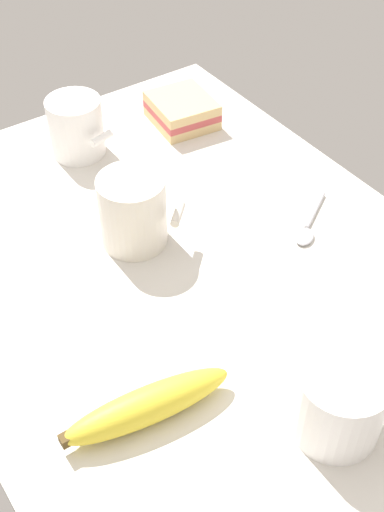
{
  "coord_description": "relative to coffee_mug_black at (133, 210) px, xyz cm",
  "views": [
    {
      "loc": [
        49.69,
        -34.35,
        63.87
      ],
      "look_at": [
        0.0,
        0.0,
        5.0
      ],
      "focal_mm": 46.81,
      "sensor_mm": 36.0,
      "label": 1
    }
  ],
  "objects": [
    {
      "name": "banana",
      "position": [
        24.52,
        -13.23,
        -3.2
      ],
      "size": [
        6.65,
        19.28,
        4.04
      ],
      "color": "yellow",
      "rests_on": "tabletop"
    },
    {
      "name": "sandwich_main",
      "position": [
        -20.45,
        21.53,
        -3.02
      ],
      "size": [
        11.44,
        10.53,
        4.4
      ],
      "color": "#DBB77A",
      "rests_on": "tabletop"
    },
    {
      "name": "tabletop",
      "position": [
        9.56,
        2.8,
        -6.22
      ],
      "size": [
        90.0,
        64.0,
        2.0
      ],
      "primitive_type": "cube",
      "color": "beige",
      "rests_on": "ground"
    },
    {
      "name": "coffee_mug_milky",
      "position": [
        36.6,
        2.21,
        -0.64
      ],
      "size": [
        11.5,
        10.78,
        8.89
      ],
      "color": "white",
      "rests_on": "tabletop"
    },
    {
      "name": "coffee_mug_spare",
      "position": [
        -22.6,
        3.38,
        -0.48
      ],
      "size": [
        10.81,
        8.42,
        9.21
      ],
      "color": "white",
      "rests_on": "tabletop"
    },
    {
      "name": "coffee_mug_black",
      "position": [
        0.0,
        0.0,
        0.0
      ],
      "size": [
        10.67,
        10.56,
        10.17
      ],
      "color": "silver",
      "rests_on": "tabletop"
    },
    {
      "name": "spoon",
      "position": [
        11.91,
        20.92,
        -4.84
      ],
      "size": [
        7.4,
        10.85,
        0.8
      ],
      "color": "silver",
      "rests_on": "tabletop"
    }
  ]
}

